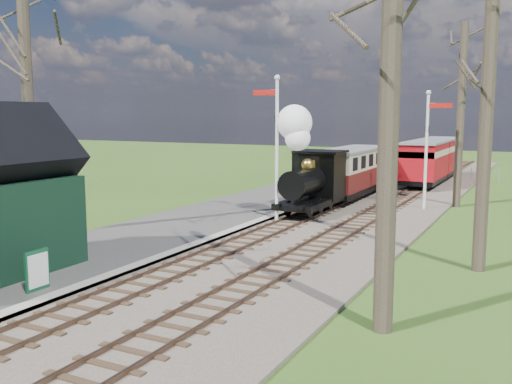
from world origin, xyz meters
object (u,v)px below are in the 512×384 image
(coach, at_px, (351,170))
(sign_board, at_px, (37,270))
(red_carriage_a, at_px, (424,162))
(semaphore_near, at_px, (275,138))
(red_carriage_b, at_px, (439,157))
(semaphore_far, at_px, (428,141))
(locomotive, at_px, (309,168))

(coach, distance_m, sign_board, 19.94)
(red_carriage_a, bearing_deg, semaphore_near, -102.92)
(semaphore_near, xyz_separation_m, coach, (0.77, 8.05, -2.01))
(red_carriage_a, bearing_deg, coach, -111.38)
(semaphore_near, height_order, coach, semaphore_near)
(red_carriage_b, bearing_deg, red_carriage_a, -90.00)
(coach, relative_size, red_carriage_b, 1.39)
(semaphore_far, xyz_separation_m, locomotive, (-4.39, -4.02, -1.15))
(red_carriage_a, height_order, sign_board, red_carriage_a)
(semaphore_far, height_order, sign_board, semaphore_far)
(red_carriage_a, bearing_deg, locomotive, -101.61)
(red_carriage_b, bearing_deg, locomotive, -98.16)
(red_carriage_a, relative_size, sign_board, 5.31)
(locomotive, xyz_separation_m, red_carriage_b, (2.61, 18.21, -0.60))
(semaphore_far, relative_size, sign_board, 5.49)
(semaphore_near, relative_size, red_carriage_b, 1.12)
(semaphore_near, height_order, semaphore_far, semaphore_near)
(red_carriage_a, distance_m, sign_board, 26.86)
(red_carriage_b, xyz_separation_m, sign_board, (-4.43, -31.98, -0.89))
(locomotive, relative_size, red_carriage_b, 0.87)
(sign_board, bearing_deg, coach, 84.72)
(locomotive, bearing_deg, semaphore_near, -110.93)
(semaphore_far, relative_size, coach, 0.74)
(locomotive, distance_m, red_carriage_b, 18.41)
(semaphore_near, height_order, sign_board, semaphore_near)
(locomotive, height_order, red_carriage_a, locomotive)
(semaphore_far, height_order, locomotive, semaphore_far)
(coach, distance_m, red_carriage_b, 12.42)
(coach, xyz_separation_m, sign_board, (-1.83, -19.84, -0.89))
(semaphore_near, xyz_separation_m, locomotive, (0.76, 1.98, -1.42))
(locomotive, height_order, red_carriage_b, locomotive)
(semaphore_near, bearing_deg, semaphore_far, 49.40)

